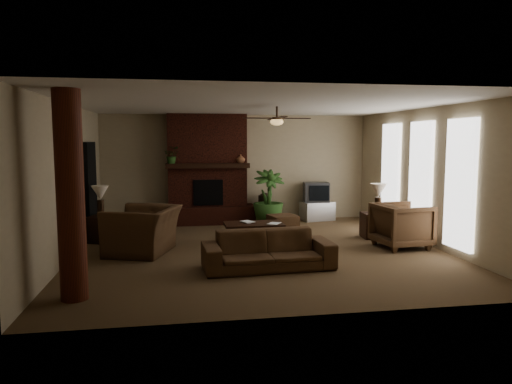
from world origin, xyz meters
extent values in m
plane|color=brown|center=(0.00, 0.00, 0.00)|extent=(7.00, 7.00, 0.00)
plane|color=silver|center=(0.00, 0.00, 2.80)|extent=(7.00, 7.00, 0.00)
plane|color=tan|center=(0.00, 3.50, 1.40)|extent=(7.00, 0.00, 7.00)
plane|color=tan|center=(0.00, -3.50, 1.40)|extent=(7.00, 0.00, 7.00)
plane|color=tan|center=(-3.50, 0.00, 1.40)|extent=(0.00, 7.00, 7.00)
plane|color=tan|center=(3.50, 0.00, 1.40)|extent=(0.00, 7.00, 7.00)
cube|color=#461C12|center=(-0.80, 3.25, 1.40)|extent=(2.00, 0.50, 2.80)
cube|color=#461C12|center=(-0.80, 3.15, 0.23)|extent=(2.40, 0.70, 0.45)
cube|color=black|center=(-0.80, 2.99, 0.82)|extent=(0.75, 0.04, 0.65)
cube|color=black|center=(-0.80, 2.97, 1.50)|extent=(2.10, 0.28, 0.12)
cube|color=white|center=(3.45, 1.60, 1.35)|extent=(0.08, 0.85, 2.35)
cube|color=white|center=(3.45, 0.20, 1.35)|extent=(0.08, 0.85, 2.35)
cube|color=white|center=(3.45, -1.20, 1.35)|extent=(0.08, 0.85, 2.35)
cylinder|color=#572415|center=(-2.95, -2.40, 1.40)|extent=(0.36, 0.36, 2.80)
cube|color=black|center=(-3.44, 1.80, 1.05)|extent=(0.10, 1.00, 2.10)
cylinder|color=#312115|center=(0.40, 0.30, 2.68)|extent=(0.04, 0.04, 0.24)
cylinder|color=#312115|center=(0.40, 0.30, 2.56)|extent=(0.20, 0.20, 0.06)
ellipsoid|color=#F2BF72|center=(0.40, 0.30, 2.50)|extent=(0.26, 0.26, 0.14)
cube|color=black|center=(0.80, 0.30, 2.57)|extent=(0.55, 0.12, 0.01)
cube|color=black|center=(0.00, 0.30, 2.57)|extent=(0.55, 0.12, 0.01)
cube|color=black|center=(0.40, 0.70, 2.57)|extent=(0.12, 0.55, 0.01)
cube|color=black|center=(0.40, -0.10, 2.57)|extent=(0.12, 0.55, 0.01)
imported|color=#4E3521|center=(-0.08, -1.33, 0.42)|extent=(2.19, 0.75, 0.85)
imported|color=#4E3521|center=(-2.22, 0.15, 0.58)|extent=(1.24, 1.54, 1.17)
imported|color=#4E3521|center=(2.85, -0.24, 0.49)|extent=(0.99, 1.05, 0.99)
cube|color=black|center=(-0.01, 0.61, 0.40)|extent=(1.20, 0.70, 0.06)
cube|color=black|center=(-0.51, 0.36, 0.18)|extent=(0.07, 0.07, 0.37)
cube|color=black|center=(0.49, 0.36, 0.18)|extent=(0.07, 0.07, 0.37)
cube|color=black|center=(-0.51, 0.86, 0.18)|extent=(0.07, 0.07, 0.37)
cube|color=black|center=(0.49, 0.86, 0.18)|extent=(0.07, 0.07, 0.37)
cube|color=#4E3521|center=(0.85, 1.69, 0.20)|extent=(0.72, 0.72, 0.40)
cube|color=#ACACAE|center=(2.12, 3.15, 0.25)|extent=(0.93, 0.66, 0.50)
cube|color=#3B3B3E|center=(2.09, 3.15, 0.76)|extent=(0.71, 0.58, 0.52)
cube|color=black|center=(2.09, 2.88, 0.76)|extent=(0.52, 0.10, 0.40)
cylinder|color=black|center=(0.69, 3.15, 0.35)|extent=(0.34, 0.34, 0.70)
sphere|color=black|center=(0.69, 3.15, 0.60)|extent=(0.34, 0.34, 0.34)
imported|color=#2E5321|center=(0.69, 2.61, 0.39)|extent=(1.01, 1.51, 0.79)
cube|color=black|center=(-3.15, 1.28, 0.28)|extent=(0.65, 0.65, 0.55)
cylinder|color=#312115|center=(-3.15, 1.23, 0.73)|extent=(0.17, 0.17, 0.35)
cone|color=white|center=(-3.15, 1.23, 1.05)|extent=(0.43, 0.43, 0.30)
cube|color=black|center=(2.69, 0.75, 0.28)|extent=(0.54, 0.54, 0.55)
cylinder|color=#312115|center=(2.75, 0.70, 0.73)|extent=(0.16, 0.16, 0.35)
cone|color=white|center=(2.75, 0.70, 1.05)|extent=(0.41, 0.41, 0.30)
imported|color=#2E5321|center=(-1.68, 2.96, 1.72)|extent=(0.40, 0.44, 0.33)
imported|color=brown|center=(0.03, 2.98, 1.67)|extent=(0.27, 0.28, 0.22)
imported|color=#999999|center=(-0.23, 0.65, 0.57)|extent=(0.21, 0.12, 0.29)
imported|color=#999999|center=(0.28, 0.47, 0.58)|extent=(0.19, 0.14, 0.29)
camera|label=1|loc=(-1.54, -8.86, 2.14)|focal=32.91mm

